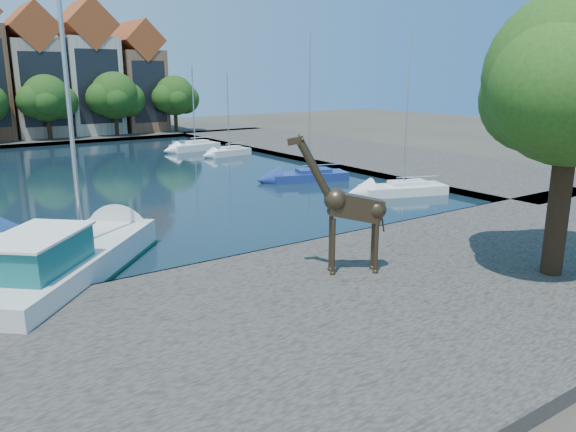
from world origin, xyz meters
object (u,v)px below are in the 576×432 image
(giraffe_statue, at_px, (348,207))
(motorsailer, at_px, (62,261))
(sailboat_right_a, at_px, (403,187))
(plane_tree, at_px, (575,85))

(giraffe_statue, height_order, motorsailer, motorsailer)
(giraffe_statue, relative_size, sailboat_right_a, 0.51)
(plane_tree, xyz_separation_m, sailboat_right_a, (7.38, 15.12, -7.09))
(plane_tree, relative_size, motorsailer, 0.85)
(plane_tree, distance_m, sailboat_right_a, 18.26)
(plane_tree, height_order, giraffe_statue, plane_tree)
(giraffe_statue, xyz_separation_m, motorsailer, (-9.24, 6.08, -2.09))
(giraffe_statue, height_order, sailboat_right_a, sailboat_right_a)
(motorsailer, bearing_deg, plane_tree, -34.09)
(motorsailer, bearing_deg, giraffe_statue, -33.33)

